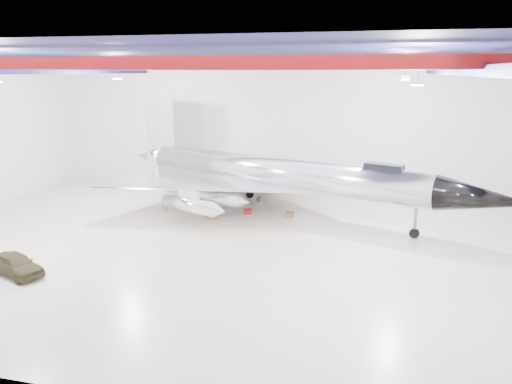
# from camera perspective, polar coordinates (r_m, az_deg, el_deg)

# --- Properties ---
(floor) EXTENTS (40.00, 40.00, 0.00)m
(floor) POSITION_cam_1_polar(r_m,az_deg,el_deg) (30.43, -3.37, -5.75)
(floor) COLOR beige
(floor) RESTS_ON ground
(wall_back) EXTENTS (40.00, 0.00, 40.00)m
(wall_back) POSITION_cam_1_polar(r_m,az_deg,el_deg) (43.48, 2.46, 7.58)
(wall_back) COLOR silver
(wall_back) RESTS_ON floor
(ceiling) EXTENTS (40.00, 40.00, 0.00)m
(ceiling) POSITION_cam_1_polar(r_m,az_deg,el_deg) (28.72, -3.69, 15.44)
(ceiling) COLOR #0A0F38
(ceiling) RESTS_ON wall_back
(ceiling_structure) EXTENTS (39.50, 29.50, 1.08)m
(ceiling_structure) POSITION_cam_1_polar(r_m,az_deg,el_deg) (28.70, -3.67, 14.09)
(ceiling_structure) COLOR maroon
(ceiling_structure) RESTS_ON ceiling
(jet_aircraft) EXTENTS (29.50, 22.20, 8.33)m
(jet_aircraft) POSITION_cam_1_polar(r_m,az_deg,el_deg) (35.65, 2.55, 1.73)
(jet_aircraft) COLOR silver
(jet_aircraft) RESTS_ON floor
(jeep) EXTENTS (3.68, 2.50, 1.16)m
(jeep) POSITION_cam_1_polar(r_m,az_deg,el_deg) (28.22, -25.73, -7.47)
(jeep) COLOR #37311B
(jeep) RESTS_ON floor
(crate_ply) EXTENTS (0.74, 0.68, 0.42)m
(crate_ply) POSITION_cam_1_polar(r_m,az_deg,el_deg) (35.67, -5.26, -2.49)
(crate_ply) COLOR olive
(crate_ply) RESTS_ON floor
(toolbox_red) EXTENTS (0.63, 0.58, 0.36)m
(toolbox_red) POSITION_cam_1_polar(r_m,az_deg,el_deg) (36.21, -0.93, -2.24)
(toolbox_red) COLOR maroon
(toolbox_red) RESTS_ON floor
(parts_bin) EXTENTS (0.59, 0.50, 0.36)m
(parts_bin) POSITION_cam_1_polar(r_m,az_deg,el_deg) (35.52, 3.87, -2.58)
(parts_bin) COLOR olive
(parts_bin) RESTS_ON floor
(crate_small) EXTENTS (0.40, 0.34, 0.25)m
(crate_small) POSITION_cam_1_polar(r_m,az_deg,el_deg) (38.50, -10.39, -1.58)
(crate_small) COLOR #59595B
(crate_small) RESTS_ON floor
(oil_barrel) EXTENTS (0.62, 0.51, 0.42)m
(oil_barrel) POSITION_cam_1_polar(r_m,az_deg,el_deg) (35.02, -4.99, -2.79)
(oil_barrel) COLOR olive
(oil_barrel) RESTS_ON floor
(spares_box) EXTENTS (0.47, 0.47, 0.38)m
(spares_box) POSITION_cam_1_polar(r_m,az_deg,el_deg) (39.53, 0.41, -0.85)
(spares_box) COLOR #59595B
(spares_box) RESTS_ON floor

